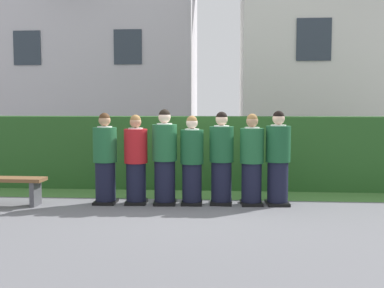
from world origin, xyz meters
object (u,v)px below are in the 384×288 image
student_front_row_2 (165,159)px  student_front_row_3 (192,162)px  student_front_row_5 (252,162)px  wooden_bench (5,185)px  student_in_red_blazer (136,162)px  student_front_row_6 (278,160)px  student_front_row_0 (105,161)px  student_front_row_4 (221,160)px

student_front_row_2 → student_front_row_3: bearing=2.0°
student_front_row_5 → wooden_bench: size_ratio=1.12×
student_in_red_blazer → student_front_row_3: 0.98m
student_in_red_blazer → wooden_bench: student_in_red_blazer is taller
student_front_row_6 → wooden_bench: student_front_row_6 is taller
student_in_red_blazer → student_front_row_6: bearing=2.3°
student_front_row_0 → student_front_row_6: bearing=2.4°
student_front_row_4 → wooden_bench: bearing=-174.2°
wooden_bench → student_front_row_6: bearing=4.8°
student_front_row_2 → student_front_row_6: (1.96, 0.09, -0.01)m
student_front_row_4 → student_front_row_5: (0.52, -0.02, -0.02)m
student_front_row_0 → student_in_red_blazer: student_front_row_0 is taller
student_front_row_5 → wooden_bench: bearing=-175.2°
student_front_row_0 → student_front_row_6: (3.00, 0.13, 0.02)m
student_front_row_0 → student_front_row_6: 3.01m
student_in_red_blazer → student_front_row_5: size_ratio=0.99×
wooden_bench → student_front_row_2: bearing=6.3°
student_front_row_0 → student_in_red_blazer: size_ratio=1.02×
student_front_row_4 → wooden_bench: (-3.73, -0.38, -0.42)m
student_in_red_blazer → student_front_row_4: 1.49m
student_front_row_4 → student_front_row_5: student_front_row_4 is taller
student_front_row_2 → student_front_row_4: student_front_row_2 is taller
student_front_row_0 → student_front_row_2: (1.04, 0.04, 0.03)m
student_front_row_3 → student_front_row_6: bearing=2.7°
student_in_red_blazer → student_front_row_6: size_ratio=0.96×
student_front_row_3 → student_front_row_4: 0.51m
student_front_row_3 → student_front_row_4: student_front_row_4 is taller
student_front_row_0 → student_front_row_4: size_ratio=0.99×
student_front_row_3 → student_front_row_5: bearing=2.2°
student_front_row_2 → student_front_row_0: bearing=-177.9°
student_front_row_3 → student_front_row_4: size_ratio=0.96×
student_front_row_4 → student_in_red_blazer: bearing=-176.7°
student_front_row_0 → student_front_row_6: student_front_row_6 is taller
student_in_red_blazer → wooden_bench: bearing=-172.6°
student_front_row_2 → student_front_row_4: 0.99m
student_in_red_blazer → student_front_row_5: student_front_row_5 is taller
student_in_red_blazer → wooden_bench: 2.29m
student_front_row_6 → student_front_row_0: bearing=-177.6°
student_front_row_0 → student_front_row_2: 1.05m
student_front_row_0 → student_front_row_6: size_ratio=0.98×
student_front_row_0 → student_front_row_3: size_ratio=1.03×
student_front_row_4 → student_front_row_6: 0.97m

